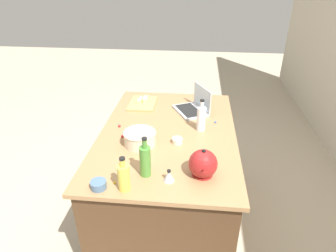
# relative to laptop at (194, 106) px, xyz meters

# --- Properties ---
(ground_plane) EXTENTS (12.00, 12.00, 0.00)m
(ground_plane) POSITION_rel_laptop_xyz_m (0.39, -0.19, -0.95)
(ground_plane) COLOR #B7A88E
(island_counter) EXTENTS (1.58, 1.05, 0.90)m
(island_counter) POSITION_rel_laptop_xyz_m (0.39, -0.19, -0.50)
(island_counter) COLOR #4C331E
(island_counter) RESTS_ON ground
(laptop) EXTENTS (0.38, 0.34, 0.22)m
(laptop) POSITION_rel_laptop_xyz_m (0.00, 0.00, 0.00)
(laptop) COLOR #B7B7BC
(laptop) RESTS_ON island_counter
(mixing_bowl_large) EXTENTS (0.24, 0.24, 0.10)m
(mixing_bowl_large) POSITION_rel_laptop_xyz_m (0.60, -0.38, 0.01)
(mixing_bowl_large) COLOR beige
(mixing_bowl_large) RESTS_ON island_counter
(bottle_vinegar) EXTENTS (0.07, 0.07, 0.26)m
(bottle_vinegar) POSITION_rel_laptop_xyz_m (0.33, 0.06, 0.06)
(bottle_vinegar) COLOR white
(bottle_vinegar) RESTS_ON island_counter
(bottle_oil) EXTENTS (0.07, 0.07, 0.22)m
(bottle_oil) POSITION_rel_laptop_xyz_m (1.09, -0.37, 0.04)
(bottle_oil) COLOR #DBC64C
(bottle_oil) RESTS_ON island_counter
(bottle_olive) EXTENTS (0.07, 0.07, 0.27)m
(bottle_olive) POSITION_rel_laptop_xyz_m (0.95, -0.27, 0.06)
(bottle_olive) COLOR #4C8C38
(bottle_olive) RESTS_ON island_counter
(kettle) EXTENTS (0.21, 0.18, 0.20)m
(kettle) POSITION_rel_laptop_xyz_m (0.91, 0.08, 0.03)
(kettle) COLOR maroon
(kettle) RESTS_ON island_counter
(cutting_board) EXTENTS (0.32, 0.24, 0.02)m
(cutting_board) POSITION_rel_laptop_xyz_m (-0.09, -0.48, -0.04)
(cutting_board) COLOR tan
(cutting_board) RESTS_ON island_counter
(butter_stick_left) EXTENTS (0.11, 0.05, 0.04)m
(butter_stick_left) POSITION_rel_laptop_xyz_m (-0.11, -0.50, -0.01)
(butter_stick_left) COLOR #F4E58C
(butter_stick_left) RESTS_ON cutting_board
(butter_stick_right) EXTENTS (0.11, 0.04, 0.04)m
(butter_stick_right) POSITION_rel_laptop_xyz_m (-0.14, -0.46, -0.01)
(butter_stick_right) COLOR #F4E58C
(butter_stick_right) RESTS_ON cutting_board
(ramekin_small) EXTENTS (0.09, 0.09, 0.05)m
(ramekin_small) POSITION_rel_laptop_xyz_m (1.10, -0.53, -0.02)
(ramekin_small) COLOR slate
(ramekin_small) RESTS_ON island_counter
(ramekin_medium) EXTENTS (0.08, 0.08, 0.04)m
(ramekin_medium) POSITION_rel_laptop_xyz_m (0.55, -0.11, -0.03)
(ramekin_medium) COLOR beige
(ramekin_medium) RESTS_ON island_counter
(kitchen_timer) EXTENTS (0.07, 0.07, 0.08)m
(kitchen_timer) POSITION_rel_laptop_xyz_m (0.99, -0.12, -0.01)
(kitchen_timer) COLOR #B2B2B7
(kitchen_timer) RESTS_ON island_counter
(candy_0) EXTENTS (0.02, 0.02, 0.02)m
(candy_0) POSITION_rel_laptop_xyz_m (0.23, 0.09, -0.04)
(candy_0) COLOR blue
(candy_0) RESTS_ON island_counter
(candy_1) EXTENTS (0.02, 0.02, 0.02)m
(candy_1) POSITION_rel_laptop_xyz_m (0.52, -0.53, -0.04)
(candy_1) COLOR red
(candy_1) RESTS_ON island_counter
(candy_2) EXTENTS (0.01, 0.01, 0.01)m
(candy_2) POSITION_rel_laptop_xyz_m (1.05, -0.44, -0.04)
(candy_2) COLOR yellow
(candy_2) RESTS_ON island_counter
(candy_3) EXTENTS (0.02, 0.02, 0.02)m
(candy_3) POSITION_rel_laptop_xyz_m (0.21, 0.18, -0.04)
(candy_3) COLOR blue
(candy_3) RESTS_ON island_counter
(candy_4) EXTENTS (0.02, 0.02, 0.02)m
(candy_4) POSITION_rel_laptop_xyz_m (0.36, -0.59, -0.04)
(candy_4) COLOR red
(candy_4) RESTS_ON island_counter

